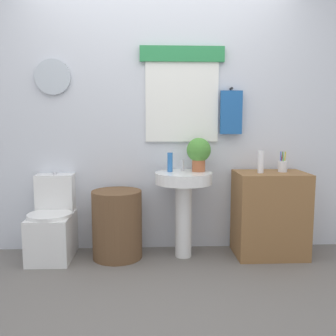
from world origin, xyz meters
name	(u,v)px	position (x,y,z in m)	size (l,w,h in m)	color
ground_plane	(162,302)	(0.00, 0.00, 0.00)	(8.00, 8.00, 0.00)	slate
back_wall	(158,113)	(0.00, 1.15, 1.30)	(4.40, 0.18, 2.60)	silver
toilet	(53,226)	(-0.96, 0.88, 0.29)	(0.38, 0.51, 0.76)	white
laundry_hamper	(117,224)	(-0.38, 0.85, 0.31)	(0.44, 0.44, 0.61)	brown
pedestal_sink	(184,194)	(0.22, 0.85, 0.58)	(0.51, 0.51, 0.77)	white
faucet	(183,165)	(0.22, 0.97, 0.82)	(0.03, 0.03, 0.10)	silver
wooden_cabinet	(270,214)	(1.01, 0.85, 0.38)	(0.63, 0.44, 0.77)	olive
soap_bottle	(170,162)	(0.10, 0.90, 0.86)	(0.05, 0.05, 0.17)	#2D6BB7
potted_plant	(199,152)	(0.36, 0.91, 0.95)	(0.22, 0.22, 0.30)	#AD5B38
lotion_bottle	(261,162)	(0.90, 0.81, 0.87)	(0.05, 0.05, 0.20)	white
toothbrush_cup	(283,166)	(1.12, 0.87, 0.82)	(0.08, 0.08, 0.19)	silver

